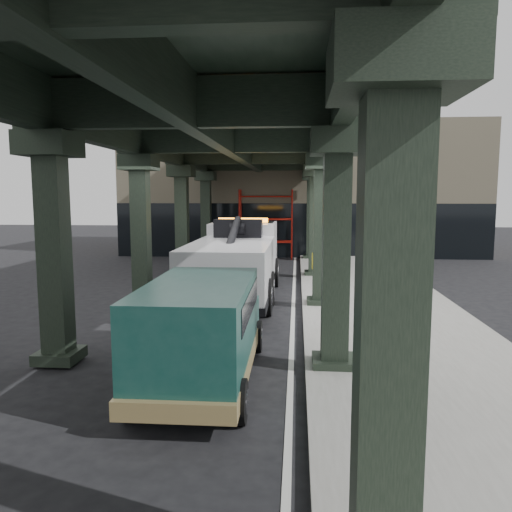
% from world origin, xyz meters
% --- Properties ---
extents(ground, '(90.00, 90.00, 0.00)m').
position_xyz_m(ground, '(0.00, 0.00, 0.00)').
color(ground, black).
rests_on(ground, ground).
extents(sidewalk, '(5.00, 40.00, 0.15)m').
position_xyz_m(sidewalk, '(4.50, 2.00, 0.07)').
color(sidewalk, gray).
rests_on(sidewalk, ground).
extents(lane_stripe, '(0.12, 38.00, 0.01)m').
position_xyz_m(lane_stripe, '(1.70, 2.00, 0.01)').
color(lane_stripe, silver).
rests_on(lane_stripe, ground).
extents(viaduct, '(7.40, 32.00, 6.40)m').
position_xyz_m(viaduct, '(-0.40, 2.00, 5.46)').
color(viaduct, black).
rests_on(viaduct, ground).
extents(building, '(22.00, 10.00, 8.00)m').
position_xyz_m(building, '(2.00, 20.00, 4.00)').
color(building, '#C6B793').
rests_on(building, ground).
extents(scaffolding, '(3.08, 0.88, 4.00)m').
position_xyz_m(scaffolding, '(0.00, 14.64, 2.11)').
color(scaffolding, '#AC170D').
rests_on(scaffolding, ground).
extents(tow_truck, '(2.78, 9.03, 2.95)m').
position_xyz_m(tow_truck, '(-0.31, 3.15, 1.44)').
color(tow_truck, black).
rests_on(tow_truck, ground).
extents(towed_van, '(2.10, 5.14, 2.08)m').
position_xyz_m(towed_van, '(-0.02, -4.95, 1.12)').
color(towed_van, '#103B35').
rests_on(towed_van, ground).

